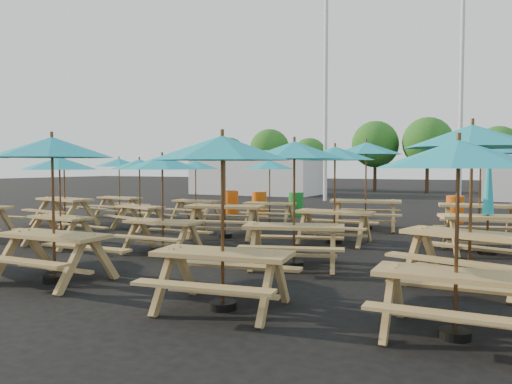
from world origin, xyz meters
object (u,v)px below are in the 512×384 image
at_px(picnic_unit_18, 488,207).
at_px(picnic_unit_13, 294,159).
at_px(picnic_unit_14, 335,160).
at_px(waste_bin_2, 259,203).
at_px(waste_bin_3, 296,204).
at_px(waste_bin_0, 231,202).
at_px(picnic_unit_9, 162,169).
at_px(picnic_unit_12, 222,160).
at_px(picnic_unit_5, 60,169).
at_px(picnic_unit_6, 139,169).
at_px(picnic_unit_8, 52,157).
at_px(picnic_unit_7, 196,169).
at_px(waste_bin_1, 230,202).
at_px(picnic_unit_10, 225,155).
at_px(picnic_unit_11, 270,169).
at_px(picnic_unit_19, 481,154).
at_px(picnic_unit_17, 472,147).
at_px(picnic_unit_16, 458,168).
at_px(picnic_unit_2, 64,156).
at_px(waste_bin_4, 455,210).
at_px(picnic_unit_15, 366,154).
at_px(picnic_unit_3, 119,167).

bearing_deg(picnic_unit_18, picnic_unit_13, -153.10).
height_order(picnic_unit_13, picnic_unit_14, picnic_unit_14).
xyz_separation_m(waste_bin_2, waste_bin_3, (1.42, 0.19, 0.00)).
relative_size(picnic_unit_18, waste_bin_0, 2.75).
relative_size(picnic_unit_9, picnic_unit_12, 0.92).
bearing_deg(picnic_unit_5, picnic_unit_6, 102.60).
relative_size(picnic_unit_8, waste_bin_0, 2.64).
bearing_deg(waste_bin_0, picnic_unit_7, -88.30).
distance_m(picnic_unit_6, waste_bin_1, 5.62).
bearing_deg(picnic_unit_12, picnic_unit_10, 111.62).
bearing_deg(picnic_unit_11, picnic_unit_19, -9.78).
xyz_separation_m(picnic_unit_11, waste_bin_3, (-0.17, 2.74, -1.31)).
xyz_separation_m(picnic_unit_6, picnic_unit_9, (3.03, -2.98, 0.02)).
distance_m(picnic_unit_17, picnic_unit_18, 3.44).
relative_size(picnic_unit_9, picnic_unit_11, 1.02).
bearing_deg(picnic_unit_16, waste_bin_3, 118.30).
distance_m(picnic_unit_13, picnic_unit_14, 3.05).
xyz_separation_m(picnic_unit_2, waste_bin_2, (4.02, 5.64, -1.72)).
bearing_deg(waste_bin_0, waste_bin_4, 2.06).
distance_m(picnic_unit_15, waste_bin_4, 4.01).
relative_size(picnic_unit_19, waste_bin_3, 2.88).
distance_m(picnic_unit_9, waste_bin_1, 9.09).
height_order(picnic_unit_2, picnic_unit_10, picnic_unit_2).
bearing_deg(picnic_unit_15, picnic_unit_11, 169.79).
xyz_separation_m(picnic_unit_9, waste_bin_1, (-3.07, 8.44, -1.34)).
bearing_deg(picnic_unit_10, picnic_unit_8, -102.50).
xyz_separation_m(picnic_unit_11, picnic_unit_18, (6.34, -2.88, -0.76)).
distance_m(picnic_unit_12, waste_bin_1, 13.16).
xyz_separation_m(picnic_unit_7, waste_bin_0, (-0.08, 2.65, -1.31)).
xyz_separation_m(picnic_unit_3, waste_bin_4, (11.17, 3.16, -1.39)).
bearing_deg(picnic_unit_11, waste_bin_0, 129.15).
bearing_deg(picnic_unit_12, waste_bin_4, 73.01).
relative_size(picnic_unit_16, waste_bin_4, 2.43).
height_order(picnic_unit_6, picnic_unit_14, picnic_unit_14).
height_order(picnic_unit_14, picnic_unit_19, picnic_unit_19).
relative_size(picnic_unit_16, picnic_unit_18, 0.88).
relative_size(picnic_unit_12, waste_bin_4, 2.56).
xyz_separation_m(picnic_unit_7, picnic_unit_18, (9.09, -2.84, -0.75)).
distance_m(picnic_unit_3, picnic_unit_8, 10.41).
relative_size(picnic_unit_3, waste_bin_3, 2.43).
bearing_deg(picnic_unit_7, picnic_unit_14, -24.48).
height_order(picnic_unit_6, picnic_unit_13, picnic_unit_13).
relative_size(picnic_unit_7, picnic_unit_12, 0.91).
height_order(picnic_unit_7, picnic_unit_14, picnic_unit_14).
height_order(picnic_unit_19, waste_bin_2, picnic_unit_19).
xyz_separation_m(picnic_unit_13, waste_bin_2, (-4.78, 8.49, -1.54)).
bearing_deg(waste_bin_2, picnic_unit_15, -28.28).
xyz_separation_m(picnic_unit_3, waste_bin_0, (3.07, 2.87, -1.39)).
bearing_deg(picnic_unit_3, picnic_unit_7, 8.39).
relative_size(picnic_unit_6, picnic_unit_16, 0.96).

